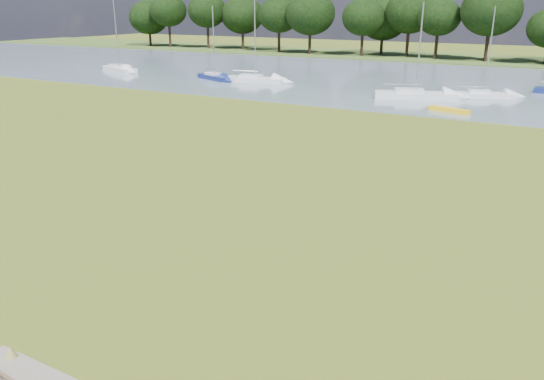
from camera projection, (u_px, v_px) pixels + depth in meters
The scene contains 10 objects.
ground at pixel (299, 207), 22.49m from camera, with size 220.00×220.00×0.00m, color olive.
river at pixel (472, 85), 57.13m from camera, with size 220.00×40.00×0.10m, color slate.
far_bank at pixel (506, 61), 81.88m from camera, with size 220.00×20.00×0.40m, color #4C6626.
kayak at pixel (449, 110), 42.34m from camera, with size 3.31×0.77×0.33m, color yellow.
tree_line at pixel (518, 17), 75.89m from camera, with size 145.50×9.00×10.89m.
sailboat_2 at pixel (415, 93), 48.49m from camera, with size 7.55×4.49×8.36m.
sailboat_3 at pixel (255, 78), 58.93m from camera, with size 6.99×2.78×9.11m.
sailboat_4 at pixel (119, 67), 68.72m from camera, with size 6.74×4.00×9.20m.
sailboat_5 at pixel (483, 93), 49.04m from camera, with size 5.74×3.47×8.02m.
sailboat_7 at pixel (215, 75), 60.93m from camera, with size 5.54×3.53×8.04m.
Camera 1 is at (9.20, -18.91, 8.09)m, focal length 35.00 mm.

